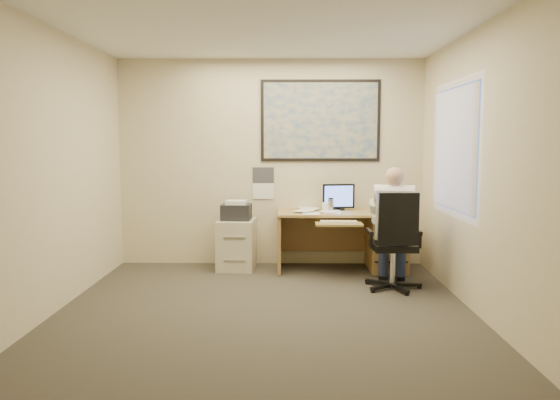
{
  "coord_description": "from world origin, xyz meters",
  "views": [
    {
      "loc": [
        0.2,
        -4.95,
        1.61
      ],
      "look_at": [
        0.13,
        1.3,
        0.96
      ],
      "focal_mm": 35.0,
      "sensor_mm": 36.0,
      "label": 1
    }
  ],
  "objects_px": {
    "desk": "(367,236)",
    "person": "(393,228)",
    "office_chair": "(394,261)",
    "filing_cabinet": "(237,240)"
  },
  "relations": [
    {
      "from": "filing_cabinet",
      "to": "person",
      "type": "relative_size",
      "value": 0.66
    },
    {
      "from": "office_chair",
      "to": "person",
      "type": "height_order",
      "value": "person"
    },
    {
      "from": "office_chair",
      "to": "person",
      "type": "bearing_deg",
      "value": 88.57
    },
    {
      "from": "filing_cabinet",
      "to": "office_chair",
      "type": "relative_size",
      "value": 0.81
    },
    {
      "from": "desk",
      "to": "filing_cabinet",
      "type": "xyz_separation_m",
      "value": [
        -1.67,
        0.03,
        -0.06
      ]
    },
    {
      "from": "desk",
      "to": "person",
      "type": "xyz_separation_m",
      "value": [
        0.15,
        -0.87,
        0.24
      ]
    },
    {
      "from": "desk",
      "to": "office_chair",
      "type": "relative_size",
      "value": 1.47
    },
    {
      "from": "desk",
      "to": "person",
      "type": "bearing_deg",
      "value": -80.25
    },
    {
      "from": "desk",
      "to": "filing_cabinet",
      "type": "bearing_deg",
      "value": 179.11
    },
    {
      "from": "desk",
      "to": "person",
      "type": "relative_size",
      "value": 1.19
    }
  ]
}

